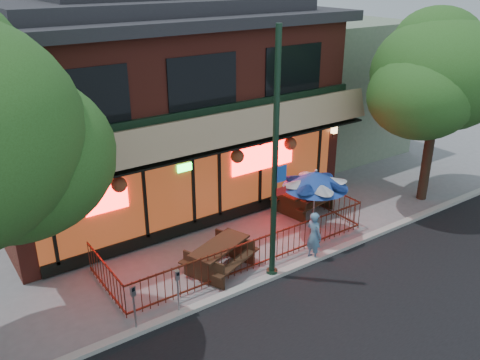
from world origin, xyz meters
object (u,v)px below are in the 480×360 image
object	(u,v)px
parking_meter_far	(134,301)
street_tree_right	(439,68)
picnic_table_left	(220,253)
patio_umbrella	(316,179)
picnic_table_right	(304,196)
street_light	(275,175)
pedestrian	(314,236)
parking_meter_near	(178,285)

from	to	relation	value
parking_meter_far	street_tree_right	bearing A→B (deg)	4.60
picnic_table_left	patio_umbrella	size ratio (longest dim) A/B	1.00
picnic_table_right	parking_meter_far	bearing A→B (deg)	-160.75
patio_umbrella	street_light	bearing A→B (deg)	-156.65
pedestrian	parking_meter_near	size ratio (longest dim) A/B	1.19
street_light	picnic_table_left	world-z (taller)	street_light
street_light	pedestrian	world-z (taller)	street_light
patio_umbrella	parking_meter_near	xyz separation A→B (m)	(-5.58, -1.10, -1.15)
pedestrian	parking_meter_near	distance (m)	4.65
street_light	street_tree_right	world-z (taller)	street_tree_right
picnic_table_left	picnic_table_right	xyz separation A→B (m)	(4.65, 1.60, 0.01)
picnic_table_right	pedestrian	bearing A→B (deg)	-126.46
patio_umbrella	parking_meter_far	xyz separation A→B (m)	(-6.76, -1.10, -1.14)
patio_umbrella	pedestrian	xyz separation A→B (m)	(-0.93, -1.04, -1.25)
picnic_table_left	parking_meter_near	size ratio (longest dim) A/B	1.83
street_light	parking_meter_far	size ratio (longest dim) A/B	5.35
parking_meter_far	street_light	bearing A→B (deg)	-0.04
picnic_table_left	pedestrian	bearing A→B (deg)	-21.58
picnic_table_left	patio_umbrella	xyz separation A→B (m)	(3.61, -0.02, 1.47)
picnic_table_right	street_tree_right	bearing A→B (deg)	-21.36
street_light	pedestrian	size ratio (longest dim) A/B	4.55
picnic_table_left	parking_meter_far	size ratio (longest dim) A/B	1.81
street_tree_right	pedestrian	distance (m)	7.71
patio_umbrella	pedestrian	size ratio (longest dim) A/B	1.54
picnic_table_left	street_light	bearing A→B (deg)	-46.80
patio_umbrella	parking_meter_far	size ratio (longest dim) A/B	1.81
street_light	parking_meter_far	xyz separation A→B (m)	(-4.20, 0.00, -2.26)
picnic_table_right	parking_meter_near	distance (m)	7.16
picnic_table_left	parking_meter_near	xyz separation A→B (m)	(-1.97, -1.12, 0.32)
street_tree_right	patio_umbrella	size ratio (longest dim) A/B	2.96
street_tree_right	parking_meter_near	bearing A→B (deg)	-174.91
picnic_table_left	picnic_table_right	bearing A→B (deg)	19.00
parking_meter_near	parking_meter_far	xyz separation A→B (m)	(-1.18, -0.00, 0.01)
parking_meter_near	parking_meter_far	bearing A→B (deg)	-180.00
street_light	picnic_table_right	bearing A→B (deg)	37.15
parking_meter_near	parking_meter_far	world-z (taller)	parking_meter_far
parking_meter_far	parking_meter_near	bearing A→B (deg)	0.00
picnic_table_left	picnic_table_right	size ratio (longest dim) A/B	1.06
patio_umbrella	pedestrian	world-z (taller)	patio_umbrella
picnic_table_right	parking_meter_near	size ratio (longest dim) A/B	1.73
picnic_table_left	street_tree_right	bearing A→B (deg)	-0.85
parking_meter_near	street_tree_right	bearing A→B (deg)	5.09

